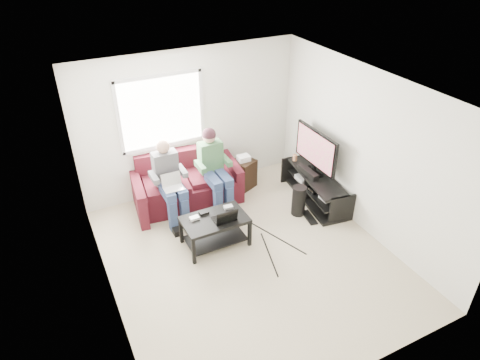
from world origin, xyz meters
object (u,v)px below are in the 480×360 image
tv_stand (315,189)px  subwoofer (299,201)px  end_table (244,173)px  coffee_table (215,225)px  sofa (187,185)px  tv (316,150)px

tv_stand → subwoofer: (-0.50, -0.22, 0.04)m
tv_stand → end_table: end_table is taller
coffee_table → tv_stand: bearing=8.6°
sofa → subwoofer: 1.99m
tv_stand → subwoofer: size_ratio=2.99×
sofa → end_table: (1.12, -0.02, -0.03)m
coffee_table → tv: tv is taller
subwoofer → end_table: 1.29m
coffee_table → tv: bearing=11.3°
tv_stand → coffee_table: bearing=-171.4°
tv → tv_stand: bearing=-88.5°
coffee_table → end_table: bearing=48.4°
coffee_table → tv: size_ratio=0.89×
sofa → subwoofer: bearing=-38.3°
tv_stand → end_table: bearing=133.6°
sofa → end_table: sofa is taller
end_table → coffee_table: bearing=-131.6°
tv → end_table: 1.46m
tv → end_table: size_ratio=1.68×
sofa → coffee_table: size_ratio=2.03×
coffee_table → tv_stand: tv_stand is taller
sofa → tv: size_ratio=1.81×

